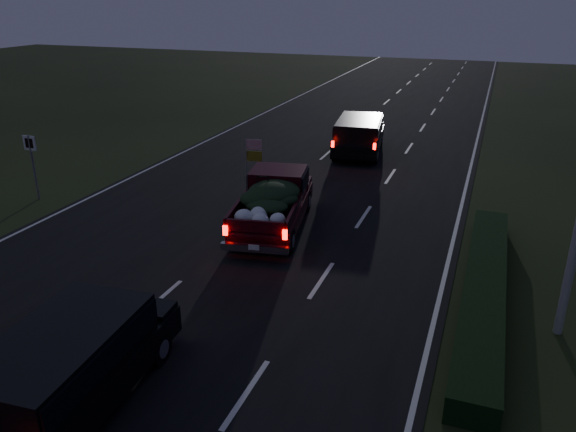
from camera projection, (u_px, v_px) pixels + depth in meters
The scene contains 7 objects.
ground at pixel (159, 301), 14.39m from camera, with size 120.00×120.00×0.00m, color black.
road_asphalt at pixel (159, 300), 14.39m from camera, with size 14.00×120.00×0.02m, color black.
hedge_row at pixel (484, 289), 14.37m from camera, with size 1.00×10.00×0.60m, color black.
route_sign at pixel (32, 157), 20.88m from camera, with size 0.55×0.08×2.50m.
pickup_truck at pixel (273, 199), 18.56m from camera, with size 2.80×5.35×2.67m.
lead_suv at pixel (359, 132), 27.08m from camera, with size 2.72×5.21×1.43m.
rear_suv at pixel (67, 361), 10.31m from camera, with size 2.50×4.98×1.39m.
Camera 1 is at (7.50, -10.62, 7.35)m, focal length 35.00 mm.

